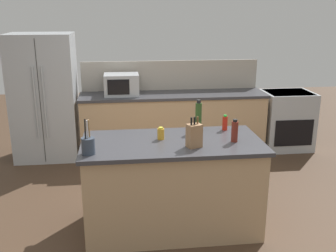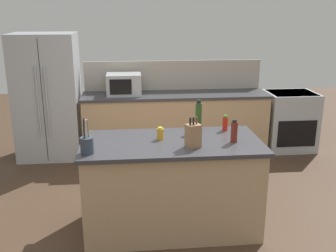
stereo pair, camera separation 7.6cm
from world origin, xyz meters
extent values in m
plane|color=#473323|center=(0.00, 0.00, 0.00)|extent=(14.00, 14.00, 0.00)
cube|color=tan|center=(0.30, 2.20, 0.45)|extent=(2.79, 0.62, 0.90)
cube|color=#38383D|center=(0.30, 2.20, 0.92)|extent=(2.83, 0.66, 0.04)
cube|color=#B2A899|center=(0.30, 2.52, 1.17)|extent=(2.79, 0.03, 0.46)
cube|color=tan|center=(0.00, 0.00, 0.45)|extent=(1.71, 0.82, 0.90)
cube|color=#38383D|center=(0.00, 0.00, 0.92)|extent=(1.77, 0.88, 0.04)
cube|color=#ADB2B7|center=(-1.61, 2.25, 0.92)|extent=(0.91, 0.72, 1.85)
cube|color=#2D2D2D|center=(-1.61, 1.89, 0.92)|extent=(0.01, 0.00, 1.76)
cylinder|color=#ADB2B7|center=(-1.67, 1.87, 0.92)|extent=(0.02, 0.02, 1.02)
cylinder|color=#ADB2B7|center=(-1.55, 1.87, 0.92)|extent=(0.02, 0.02, 1.02)
cube|color=#ADB2B7|center=(2.13, 2.20, 0.46)|extent=(0.76, 0.64, 0.92)
cube|color=black|center=(2.13, 1.88, 0.35)|extent=(0.61, 0.01, 0.41)
cube|color=black|center=(2.13, 2.20, 0.91)|extent=(0.68, 0.58, 0.02)
cube|color=#ADB2B7|center=(-0.48, 2.20, 1.10)|extent=(0.51, 0.38, 0.32)
cube|color=black|center=(-0.52, 2.01, 1.10)|extent=(0.32, 0.01, 0.22)
cube|color=#936B47|center=(0.18, -0.19, 1.05)|extent=(0.16, 0.14, 0.22)
cylinder|color=black|center=(0.15, -0.20, 1.20)|extent=(0.02, 0.02, 0.07)
cylinder|color=black|center=(0.18, -0.19, 1.20)|extent=(0.02, 0.02, 0.07)
cylinder|color=brown|center=(0.21, -0.18, 1.20)|extent=(0.02, 0.02, 0.07)
cylinder|color=#333D4C|center=(-0.79, -0.26, 1.02)|extent=(0.12, 0.12, 0.15)
cylinder|color=olive|center=(-0.77, -0.25, 1.17)|extent=(0.01, 0.05, 0.18)
cylinder|color=black|center=(-0.80, -0.26, 1.17)|extent=(0.01, 0.05, 0.18)
cylinder|color=#B2B2B7|center=(-0.78, -0.28, 1.17)|extent=(0.01, 0.03, 0.18)
cylinder|color=red|center=(0.60, 0.30, 1.01)|extent=(0.06, 0.06, 0.15)
cylinder|color=green|center=(0.60, 0.30, 1.10)|extent=(0.04, 0.04, 0.02)
cylinder|color=#2D4C1E|center=(0.32, 0.32, 1.09)|extent=(0.07, 0.07, 0.30)
cylinder|color=black|center=(0.32, 0.32, 1.25)|extent=(0.04, 0.04, 0.04)
cylinder|color=gold|center=(-0.10, 0.07, 0.99)|extent=(0.07, 0.07, 0.11)
cylinder|color=gold|center=(-0.10, 0.07, 1.06)|extent=(0.04, 0.04, 0.02)
cylinder|color=maroon|center=(0.60, -0.08, 1.04)|extent=(0.07, 0.07, 0.20)
cylinder|color=black|center=(0.60, -0.08, 1.15)|extent=(0.04, 0.04, 0.02)
camera|label=1|loc=(-0.47, -3.60, 2.19)|focal=42.00mm
camera|label=2|loc=(-0.39, -3.61, 2.19)|focal=42.00mm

